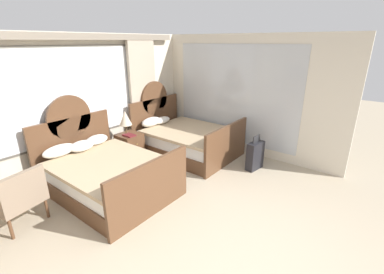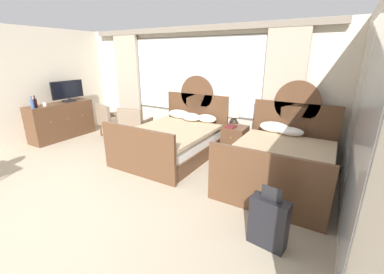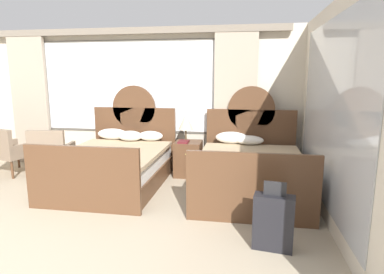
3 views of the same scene
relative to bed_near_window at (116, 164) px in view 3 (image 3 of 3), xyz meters
name	(u,v)px [view 3 (image 3 of 3)]	position (x,y,z in m)	size (l,w,h in m)	color
wall_back_window	(129,95)	(-0.16, 1.16, 1.07)	(6.58, 0.22, 2.70)	beige
wall_right_mirror	(339,116)	(3.16, -1.02, 1.00)	(0.08, 4.42, 2.70)	beige
bed_near_window	(116,164)	(0.00, 0.00, 0.00)	(1.61, 2.16, 1.62)	brown
bed_near_mirror	(250,171)	(2.21, -0.01, 0.00)	(1.61, 2.16, 1.62)	brown
nightstand_between_beds	(188,159)	(1.11, 0.70, -0.04)	(0.47, 0.50, 0.63)	brown
table_lamp_on_nightstand	(186,122)	(1.06, 0.72, 0.64)	(0.27, 0.27, 0.52)	brown
book_on_nightstand	(184,142)	(1.04, 0.61, 0.29)	(0.18, 0.26, 0.03)	maroon
armchair_by_window_left	(51,151)	(-1.31, 0.24, 0.12)	(0.74, 0.74, 0.88)	#84705B
armchair_by_window_centre	(10,149)	(-2.15, 0.24, 0.12)	(0.78, 0.78, 0.88)	#84705B
suitcase_on_floor	(273,222)	(2.43, -1.67, -0.05)	(0.44, 0.24, 0.74)	black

